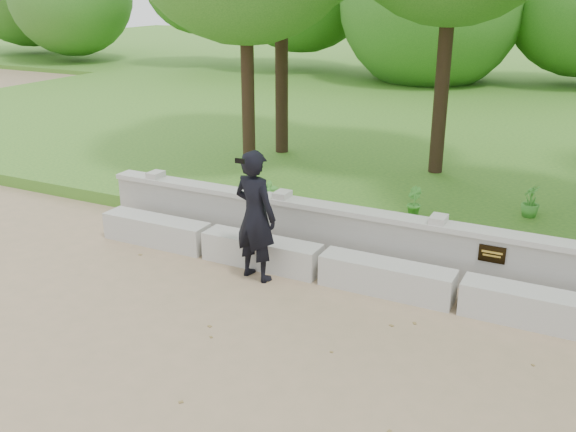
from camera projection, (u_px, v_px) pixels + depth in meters
The scene contains 8 objects.
ground at pixel (416, 381), 7.03m from camera, with size 80.00×80.00×0.00m, color #9D8060.
lawn at pixel (552, 128), 18.73m from camera, with size 40.00×22.00×0.25m, color #336621.
concrete_bench at pixel (458, 292), 8.55m from camera, with size 11.90×0.45×0.45m.
parapet_wall at pixel (471, 257), 9.05m from camera, with size 12.50×0.35×0.90m.
man_main at pixel (255, 216), 9.17m from camera, with size 0.79×0.71×1.94m.
shrub_a at pixel (269, 199), 11.14m from camera, with size 0.34×0.23×0.64m, color #439031.
shrub_b at pixel (413, 202), 11.12m from camera, with size 0.30×0.24×0.55m, color #439031.
shrub_d at pixel (531, 201), 11.15m from camera, with size 0.32×0.28×0.56m, color #439031.
Camera 1 is at (1.45, -5.98, 4.11)m, focal length 40.00 mm.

